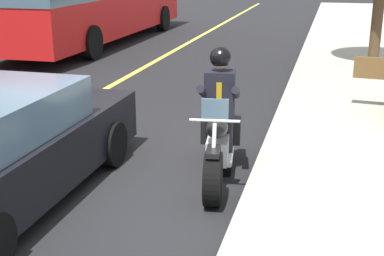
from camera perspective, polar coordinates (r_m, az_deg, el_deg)
The scene contains 3 objects.
ground_plane at distance 7.17m, azimuth -10.49°, elevation -5.85°, with size 80.00×80.00×0.00m, color black.
motorcycle_main at distance 7.10m, azimuth 2.82°, elevation -1.90°, with size 2.22×0.79×1.26m.
rider_main at distance 7.11m, azimuth 2.97°, elevation 3.05°, with size 0.68×0.61×1.74m.
Camera 1 is at (5.92, 2.91, 2.83)m, focal length 49.85 mm.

